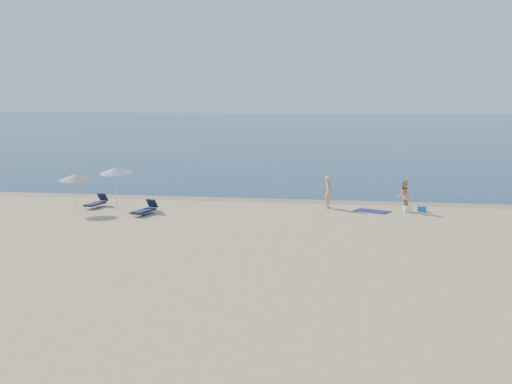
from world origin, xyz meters
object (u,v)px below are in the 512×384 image
person_right (403,196)px  umbrella_near (116,170)px  blue_cooler (422,209)px  person_left (329,192)px

person_right → umbrella_near: size_ratio=0.72×
person_right → blue_cooler: (0.99, 0.05, -0.68)m
blue_cooler → umbrella_near: size_ratio=0.18×
umbrella_near → person_left: bearing=14.8°
blue_cooler → umbrella_near: umbrella_near is taller
umbrella_near → blue_cooler: bearing=11.7°
person_left → umbrella_near: (-11.53, -1.28, 1.14)m
person_left → blue_cooler: (4.93, -0.35, -0.73)m
person_right → umbrella_near: 15.55m
person_right → umbrella_near: umbrella_near is taller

